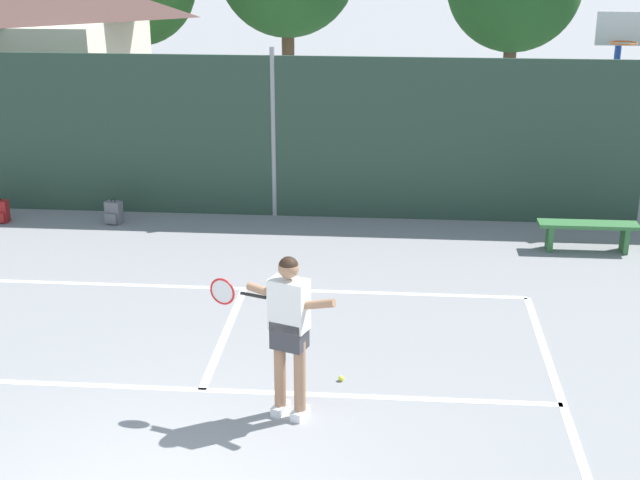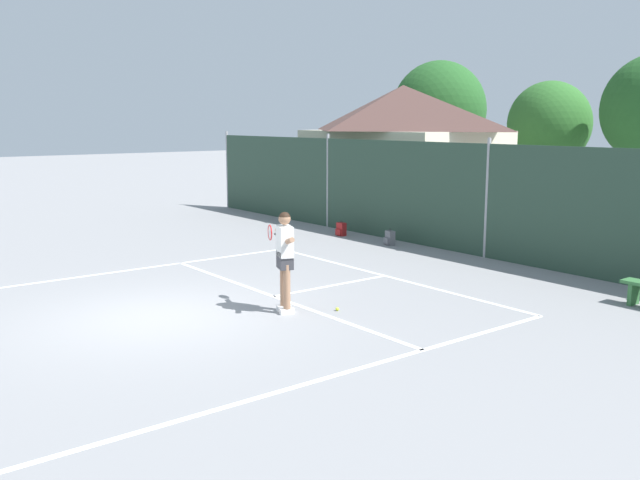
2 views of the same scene
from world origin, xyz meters
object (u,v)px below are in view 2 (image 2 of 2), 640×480
backpack_red (341,229)px  backpack_grey (390,238)px  tennis_player (285,253)px  tennis_ball (337,309)px

backpack_red → backpack_grey: 2.04m
tennis_player → backpack_grey: (-3.86, 6.28, -0.92)m
tennis_player → tennis_ball: bearing=57.1°
tennis_player → tennis_ball: size_ratio=28.10×
backpack_red → backpack_grey: (2.04, 0.10, 0.00)m
tennis_player → backpack_red: (-5.90, 6.18, -0.92)m
tennis_ball → backpack_grey: size_ratio=0.14×
tennis_ball → backpack_grey: bearing=128.7°
backpack_grey → backpack_red: bearing=-177.1°
tennis_ball → backpack_red: bearing=140.1°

